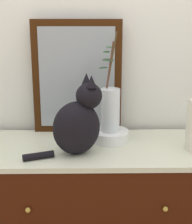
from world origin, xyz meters
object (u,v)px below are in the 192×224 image
Objects in this scene: sideboard at (96,224)px; cat_sitting at (78,122)px; bowl_porcelain at (110,136)px; mirror_leaning at (77,78)px; vase_glass_clear at (110,107)px.

sideboard is 0.62m from cat_sitting.
bowl_porcelain reaches higher than sideboard.
sideboard is 0.80m from mirror_leaning.
mirror_leaning is 0.27m from vase_glass_clear.
mirror_leaning is at bearing 92.90° from cat_sitting.
cat_sitting reaches higher than bowl_porcelain.
sideboard is 2.76× the size of vase_glass_clear.
vase_glass_clear is at bearing 47.35° from sideboard.
sideboard is 7.09× the size of bowl_porcelain.
mirror_leaning reaches higher than bowl_porcelain.
vase_glass_clear reaches higher than cat_sitting.
sideboard is at bearing -132.65° from vase_glass_clear.
bowl_porcelain is 0.15m from vase_glass_clear.
mirror_leaning reaches higher than sideboard.
sideboard is 3.67× the size of cat_sitting.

